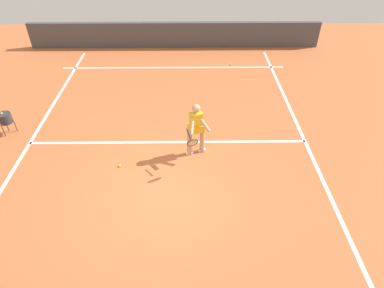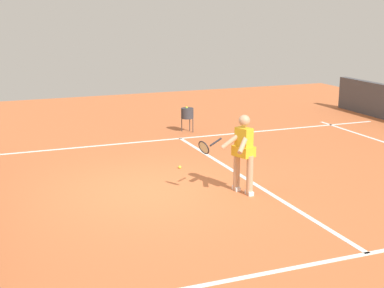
% 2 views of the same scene
% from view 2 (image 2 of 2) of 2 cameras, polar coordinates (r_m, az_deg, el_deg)
% --- Properties ---
extents(ground_plane, '(24.72, 24.72, 0.00)m').
position_cam_2_polar(ground_plane, '(11.14, -4.02, -4.70)').
color(ground_plane, '#C66638').
extents(service_line_marking, '(7.97, 0.10, 0.01)m').
position_cam_2_polar(service_line_marking, '(11.88, 5.51, -3.52)').
color(service_line_marking, white).
rests_on(service_line_marking, ground).
extents(sideline_left_marking, '(0.10, 17.01, 0.01)m').
position_cam_2_polar(sideline_left_marking, '(7.72, 5.22, -13.46)').
color(sideline_left_marking, white).
rests_on(sideline_left_marking, ground).
extents(sideline_right_marking, '(0.10, 17.01, 0.01)m').
position_cam_2_polar(sideline_right_marking, '(14.84, -8.67, -0.09)').
color(sideline_right_marking, white).
rests_on(sideline_right_marking, ground).
extents(tennis_player, '(0.66, 1.09, 1.55)m').
position_cam_2_polar(tennis_player, '(10.75, 5.16, -0.70)').
color(tennis_player, tan).
rests_on(tennis_player, ground).
extents(tennis_ball_near, '(0.07, 0.07, 0.07)m').
position_cam_2_polar(tennis_ball_near, '(12.55, -1.26, -2.37)').
color(tennis_ball_near, '#D1E533').
rests_on(tennis_ball_near, ground).
extents(ball_hopper, '(0.36, 0.36, 0.74)m').
position_cam_2_polar(ball_hopper, '(16.12, -0.49, 3.15)').
color(ball_hopper, '#333338').
rests_on(ball_hopper, ground).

